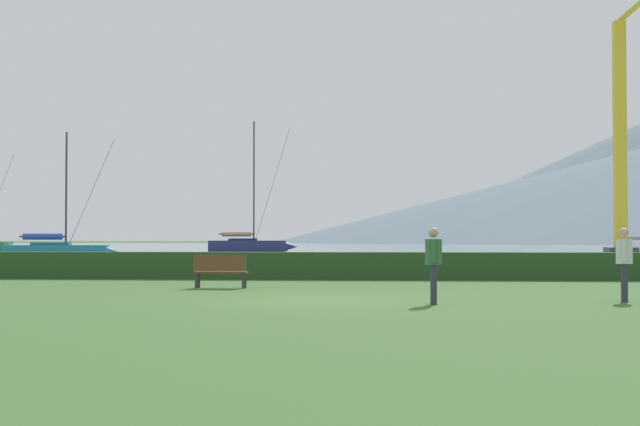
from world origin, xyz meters
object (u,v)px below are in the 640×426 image
Objects in this scene: sailboat_slip_0 at (59,251)px; park_bench_near_path at (220,270)px; person_seated_viewer at (434,259)px; person_standing_walker at (624,258)px; dock_crane at (624,147)px; sailboat_slip_3 at (248,245)px.

sailboat_slip_0 is 34.89m from park_bench_near_path.
sailboat_slip_0 is 42.95m from person_seated_viewer.
person_seated_viewer and person_standing_walker have the same top height.
sailboat_slip_0 is 44.36m from person_standing_walker.
person_standing_walker is (10.01, -4.89, 0.45)m from park_bench_near_path.
dock_crane is (11.06, 45.03, 6.84)m from person_standing_walker.
dock_crane reaches higher than person_standing_walker.
sailboat_slip_3 is 0.58× the size of dock_crane.
sailboat_slip_0 is at bearing -109.77° from sailboat_slip_3.
dock_crane reaches higher than sailboat_slip_3.
sailboat_slip_0 is 4.95× the size of person_seated_viewer.
person_standing_walker is at bearing -103.80° from dock_crane.
sailboat_slip_3 is at bearing 105.00° from person_seated_viewer.
person_standing_walker is (26.19, -35.80, 0.37)m from sailboat_slip_0.
sailboat_slip_0 is at bearing 123.63° from person_seated_viewer.
sailboat_slip_3 is 7.97× the size of person_standing_walker.
park_bench_near_path is at bearing -117.70° from dock_crane.
person_seated_viewer reaches higher than park_bench_near_path.
sailboat_slip_3 is 72.99m from person_seated_viewer.
person_standing_walker is 46.87m from dock_crane.
dock_crane reaches higher than person_seated_viewer.
sailboat_slip_3 is 72.91m from person_standing_walker.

